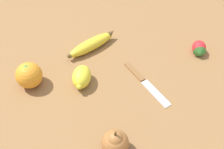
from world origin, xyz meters
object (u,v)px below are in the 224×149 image
at_px(pear, 115,142).
at_px(strawberry, 199,48).
at_px(banana, 92,44).
at_px(orange, 29,75).
at_px(paring_knife, 145,82).
at_px(lemon, 82,77).

distance_m(pear, strawberry, 0.43).
bearing_deg(strawberry, banana, -87.37).
height_order(orange, paring_knife, orange).
distance_m(banana, pear, 0.37).
relative_size(pear, paring_knife, 0.43).
bearing_deg(banana, orange, -176.90).
distance_m(strawberry, lemon, 0.39).
bearing_deg(banana, lemon, -137.57).
distance_m(orange, lemon, 0.15).
bearing_deg(banana, strawberry, -43.42).
relative_size(pear, lemon, 0.86).
distance_m(banana, strawberry, 0.35).
bearing_deg(orange, banana, -5.11).
relative_size(orange, pear, 0.92).
xyz_separation_m(banana, paring_knife, (-0.00, -0.22, -0.02)).
bearing_deg(pear, lemon, 66.35).
xyz_separation_m(orange, paring_knife, (0.23, -0.24, -0.03)).
bearing_deg(lemon, paring_knife, -47.01).
relative_size(banana, pear, 2.32).
height_order(pear, strawberry, pear).
relative_size(lemon, paring_knife, 0.50).
relative_size(pear, strawberry, 1.15).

